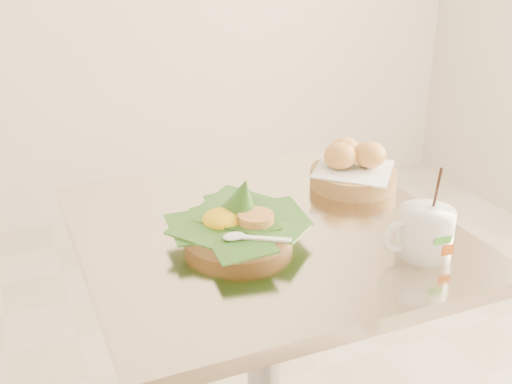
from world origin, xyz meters
name	(u,v)px	position (x,y,z in m)	size (l,w,h in m)	color
cafe_table	(264,321)	(0.09, 0.06, 0.53)	(0.71, 0.71, 0.75)	gray
rice_basket	(238,221)	(0.03, 0.03, 0.78)	(0.26, 0.26, 0.13)	#A47946
bread_basket	(352,168)	(0.35, 0.17, 0.79)	(0.23, 0.23, 0.10)	#A47946
coffee_mug	(424,231)	(0.31, -0.15, 0.79)	(0.14, 0.10, 0.17)	white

